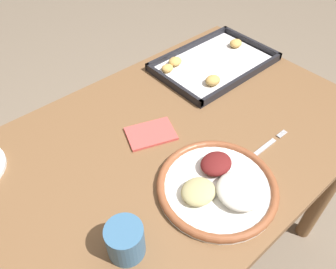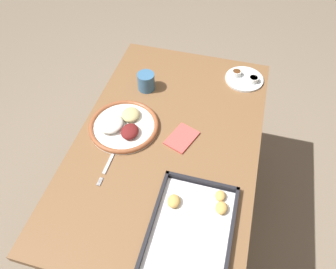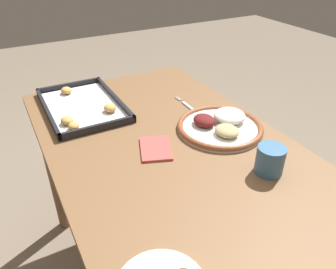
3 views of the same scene
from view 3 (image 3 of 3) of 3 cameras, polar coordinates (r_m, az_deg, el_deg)
The scene contains 6 objects.
dining_table at distance 1.14m, azimuth -0.14°, elevation -6.20°, with size 1.19×0.74×0.74m.
dinner_plate at distance 1.14m, azimuth 9.16°, elevation 1.60°, with size 0.30×0.30×0.05m.
fork at distance 1.27m, azimuth 3.95°, elevation 4.62°, with size 0.20×0.01×0.00m.
baking_tray at distance 1.31m, azimuth -14.70°, elevation 4.77°, with size 0.41×0.27×0.04m.
drinking_cup at distance 0.96m, azimuth 17.34°, elevation -4.27°, with size 0.08×0.08×0.08m.
napkin at distance 1.03m, azimuth -2.18°, elevation -2.44°, with size 0.16×0.13×0.01m.
Camera 3 is at (-0.79, 0.42, 1.32)m, focal length 35.00 mm.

